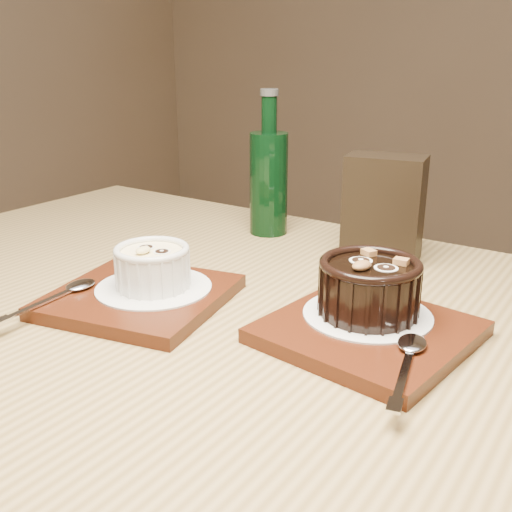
{
  "coord_description": "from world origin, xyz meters",
  "views": [
    {
      "loc": [
        0.43,
        -0.72,
        1.02
      ],
      "look_at": [
        0.14,
        -0.21,
        0.81
      ],
      "focal_mm": 42.0,
      "sensor_mm": 36.0,
      "label": 1
    }
  ],
  "objects_px": {
    "ramekin_white": "(152,265)",
    "condiment_stand": "(384,208)",
    "ramekin_dark": "(369,285)",
    "green_bottle": "(269,179)",
    "tray_right": "(368,332)",
    "table": "(236,401)",
    "tray_left": "(140,297)"
  },
  "relations": [
    {
      "from": "ramekin_white",
      "to": "ramekin_dark",
      "type": "xyz_separation_m",
      "value": [
        0.23,
        0.05,
        0.01
      ]
    },
    {
      "from": "tray_left",
      "to": "green_bottle",
      "type": "bearing_deg",
      "value": 91.05
    },
    {
      "from": "tray_right",
      "to": "condiment_stand",
      "type": "xyz_separation_m",
      "value": [
        -0.07,
        0.24,
        0.06
      ]
    },
    {
      "from": "tray_left",
      "to": "condiment_stand",
      "type": "bearing_deg",
      "value": 56.79
    },
    {
      "from": "table",
      "to": "condiment_stand",
      "type": "bearing_deg",
      "value": 77.51
    },
    {
      "from": "ramekin_dark",
      "to": "table",
      "type": "bearing_deg",
      "value": -137.54
    },
    {
      "from": "green_bottle",
      "to": "ramekin_white",
      "type": "bearing_deg",
      "value": -87.14
    },
    {
      "from": "table",
      "to": "condiment_stand",
      "type": "distance_m",
      "value": 0.33
    },
    {
      "from": "tray_right",
      "to": "condiment_stand",
      "type": "bearing_deg",
      "value": 105.83
    },
    {
      "from": "tray_right",
      "to": "green_bottle",
      "type": "height_order",
      "value": "green_bottle"
    },
    {
      "from": "green_bottle",
      "to": "condiment_stand",
      "type": "bearing_deg",
      "value": -8.75
    },
    {
      "from": "tray_left",
      "to": "ramekin_dark",
      "type": "height_order",
      "value": "ramekin_dark"
    },
    {
      "from": "ramekin_dark",
      "to": "condiment_stand",
      "type": "relative_size",
      "value": 0.73
    },
    {
      "from": "tray_right",
      "to": "ramekin_dark",
      "type": "relative_size",
      "value": 1.77
    },
    {
      "from": "tray_right",
      "to": "green_bottle",
      "type": "distance_m",
      "value": 0.38
    },
    {
      "from": "tray_right",
      "to": "condiment_stand",
      "type": "distance_m",
      "value": 0.26
    },
    {
      "from": "ramekin_white",
      "to": "condiment_stand",
      "type": "height_order",
      "value": "condiment_stand"
    },
    {
      "from": "ramekin_white",
      "to": "green_bottle",
      "type": "distance_m",
      "value": 0.3
    },
    {
      "from": "condiment_stand",
      "to": "table",
      "type": "bearing_deg",
      "value": -102.49
    },
    {
      "from": "ramekin_dark",
      "to": "green_bottle",
      "type": "distance_m",
      "value": 0.35
    },
    {
      "from": "ramekin_white",
      "to": "tray_right",
      "type": "distance_m",
      "value": 0.25
    },
    {
      "from": "condiment_stand",
      "to": "ramekin_dark",
      "type": "bearing_deg",
      "value": -74.85
    },
    {
      "from": "ramekin_dark",
      "to": "condiment_stand",
      "type": "bearing_deg",
      "value": 121.13
    },
    {
      "from": "table",
      "to": "ramekin_dark",
      "type": "relative_size",
      "value": 12.41
    },
    {
      "from": "table",
      "to": "ramekin_dark",
      "type": "height_order",
      "value": "ramekin_dark"
    },
    {
      "from": "ramekin_white",
      "to": "ramekin_dark",
      "type": "distance_m",
      "value": 0.24
    },
    {
      "from": "tray_right",
      "to": "ramekin_white",
      "type": "bearing_deg",
      "value": -173.16
    },
    {
      "from": "ramekin_white",
      "to": "table",
      "type": "bearing_deg",
      "value": 2.08
    },
    {
      "from": "table",
      "to": "green_bottle",
      "type": "bearing_deg",
      "value": 112.64
    },
    {
      "from": "tray_left",
      "to": "ramekin_dark",
      "type": "relative_size",
      "value": 1.77
    },
    {
      "from": "condiment_stand",
      "to": "green_bottle",
      "type": "xyz_separation_m",
      "value": [
        -0.19,
        0.03,
        0.01
      ]
    },
    {
      "from": "table",
      "to": "green_bottle",
      "type": "xyz_separation_m",
      "value": [
        -0.13,
        0.31,
        0.17
      ]
    }
  ]
}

